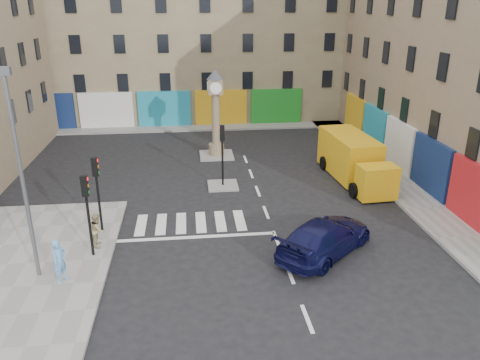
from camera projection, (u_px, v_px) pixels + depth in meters
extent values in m
plane|color=black|center=(280.00, 249.00, 21.23)|extent=(120.00, 120.00, 0.00)
cube|color=gray|center=(13.00, 289.00, 18.21)|extent=(7.00, 16.00, 0.15)
cube|color=gray|center=(379.00, 168.00, 31.39)|extent=(2.60, 30.00, 0.15)
cube|color=gray|center=(188.00, 127.00, 41.39)|extent=(32.00, 2.40, 0.15)
cube|color=gray|center=(223.00, 185.00, 28.43)|extent=(1.80, 1.80, 0.12)
cube|color=gray|center=(217.00, 155.00, 34.00)|extent=(2.40, 2.40, 0.12)
cube|color=#8D805E|center=(184.00, 24.00, 43.75)|extent=(32.00, 10.00, 17.00)
cylinder|color=black|center=(90.00, 226.00, 20.00)|extent=(0.12, 0.12, 2.80)
cube|color=black|center=(85.00, 186.00, 19.34)|extent=(0.28, 0.22, 0.90)
cylinder|color=black|center=(99.00, 203.00, 22.23)|extent=(0.12, 0.12, 2.80)
cube|color=black|center=(95.00, 167.00, 21.57)|extent=(0.28, 0.22, 0.90)
cylinder|color=black|center=(223.00, 163.00, 27.90)|extent=(0.12, 0.12, 2.80)
cube|color=black|center=(222.00, 133.00, 27.24)|extent=(0.28, 0.22, 0.90)
cylinder|color=#595B60|center=(23.00, 183.00, 17.58)|extent=(0.16, 0.16, 8.00)
cube|color=#595B60|center=(3.00, 71.00, 16.09)|extent=(0.50, 0.25, 0.30)
cylinder|color=#867258|center=(216.00, 149.00, 33.83)|extent=(1.10, 1.10, 0.80)
cylinder|color=#867258|center=(216.00, 119.00, 33.04)|extent=(0.56, 0.56, 3.60)
cube|color=#867258|center=(215.00, 87.00, 32.22)|extent=(1.00, 1.00, 1.00)
cylinder|color=white|center=(216.00, 88.00, 31.74)|extent=(0.80, 0.06, 0.80)
cone|color=#333338|center=(215.00, 74.00, 31.91)|extent=(1.20, 1.20, 0.70)
imported|color=black|center=(325.00, 237.00, 20.67)|extent=(5.54, 5.31, 1.58)
cube|color=#EBAA13|center=(349.00, 155.00, 29.80)|extent=(2.62, 5.51, 2.57)
cube|color=#EBAA13|center=(377.00, 182.00, 26.23)|extent=(2.21, 1.49, 1.90)
cube|color=black|center=(378.00, 175.00, 26.02)|extent=(1.97, 1.14, 0.78)
cylinder|color=black|center=(354.00, 190.00, 26.67)|extent=(0.34, 0.91, 0.89)
cylinder|color=black|center=(390.00, 188.00, 27.05)|extent=(0.34, 0.91, 0.89)
cylinder|color=black|center=(324.00, 163.00, 31.18)|extent=(0.34, 0.91, 0.89)
cylinder|color=black|center=(355.00, 161.00, 31.56)|extent=(0.34, 0.91, 0.89)
imported|color=#5C99D3|center=(60.00, 261.00, 18.26)|extent=(0.67, 0.78, 1.81)
imported|color=tan|center=(98.00, 230.00, 21.03)|extent=(0.64, 0.79, 1.55)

